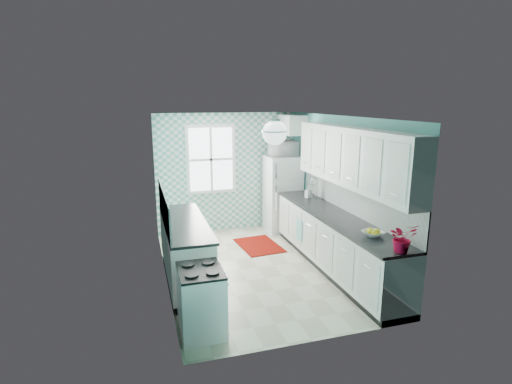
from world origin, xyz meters
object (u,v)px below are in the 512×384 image
object	(u,v)px
ceiling_light	(275,132)
sink	(308,199)
stove	(201,299)
fruit_bowl	(373,234)
fridge	(282,193)
microwave	(283,149)
potted_plant	(403,238)

from	to	relation	value
ceiling_light	sink	world-z (taller)	ceiling_light
stove	fruit_bowl	distance (m)	2.47
fridge	sink	size ratio (longest dim) A/B	3.02
stove	microwave	world-z (taller)	microwave
stove	sink	bearing A→B (deg)	46.20
sink	stove	bearing A→B (deg)	-136.31
ceiling_light	microwave	size ratio (longest dim) A/B	0.61
stove	fruit_bowl	size ratio (longest dim) A/B	2.76
potted_plant	microwave	bearing A→B (deg)	91.32
potted_plant	microwave	xyz separation A→B (m)	(-0.09, 3.90, 0.64)
ceiling_light	microwave	bearing A→B (deg)	66.84
ceiling_light	potted_plant	size ratio (longest dim) A/B	0.95
fruit_bowl	ceiling_light	bearing A→B (deg)	150.16
stove	sink	world-z (taller)	sink
stove	potted_plant	bearing A→B (deg)	-9.42
stove	sink	size ratio (longest dim) A/B	1.48
potted_plant	microwave	distance (m)	3.95
fruit_bowl	stove	bearing A→B (deg)	-177.38
fridge	stove	distance (m)	4.12
fridge	ceiling_light	bearing A→B (deg)	-111.25
fruit_bowl	microwave	size ratio (longest dim) A/B	0.50
sink	microwave	world-z (taller)	microwave
fridge	sink	xyz separation A→B (m)	(0.09, -1.09, 0.13)
stove	sink	xyz separation A→B (m)	(2.40, 2.30, 0.51)
ceiling_light	potted_plant	world-z (taller)	ceiling_light
potted_plant	stove	bearing A→B (deg)	168.16
ceiling_light	fruit_bowl	bearing A→B (deg)	-29.84
potted_plant	ceiling_light	bearing A→B (deg)	132.68
fruit_bowl	sink	bearing A→B (deg)	89.90
fridge	fruit_bowl	size ratio (longest dim) A/B	5.63
fruit_bowl	potted_plant	distance (m)	0.63
potted_plant	microwave	size ratio (longest dim) A/B	0.64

